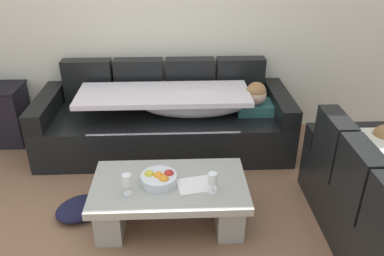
% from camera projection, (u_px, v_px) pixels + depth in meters
% --- Properties ---
extents(back_wall, '(9.00, 0.10, 2.70)m').
position_uv_depth(back_wall, '(143.00, 11.00, 4.04)').
color(back_wall, silver).
rests_on(back_wall, ground_plane).
extents(couch_along_wall, '(2.57, 0.92, 0.88)m').
position_uv_depth(couch_along_wall, '(169.00, 120.00, 4.06)').
color(couch_along_wall, black).
rests_on(couch_along_wall, ground_plane).
extents(coffee_table, '(1.20, 0.68, 0.38)m').
position_uv_depth(coffee_table, '(170.00, 198.00, 3.04)').
color(coffee_table, '#9B9C92').
rests_on(coffee_table, ground_plane).
extents(fruit_bowl, '(0.28, 0.28, 0.10)m').
position_uv_depth(fruit_bowl, '(159.00, 178.00, 2.96)').
color(fruit_bowl, silver).
rests_on(fruit_bowl, coffee_table).
extents(wine_glass_near_left, '(0.07, 0.07, 0.17)m').
position_uv_depth(wine_glass_near_left, '(127.00, 181.00, 2.81)').
color(wine_glass_near_left, silver).
rests_on(wine_glass_near_left, coffee_table).
extents(wine_glass_near_right, '(0.07, 0.07, 0.17)m').
position_uv_depth(wine_glass_near_right, '(213.00, 179.00, 2.83)').
color(wine_glass_near_right, silver).
rests_on(wine_glass_near_right, coffee_table).
extents(open_magazine, '(0.31, 0.26, 0.01)m').
position_uv_depth(open_magazine, '(196.00, 185.00, 2.95)').
color(open_magazine, white).
rests_on(open_magazine, coffee_table).
extents(crumpled_garment, '(0.51, 0.50, 0.12)m').
position_uv_depth(crumpled_garment, '(80.00, 209.00, 3.20)').
color(crumpled_garment, '#191933').
rests_on(crumpled_garment, ground_plane).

